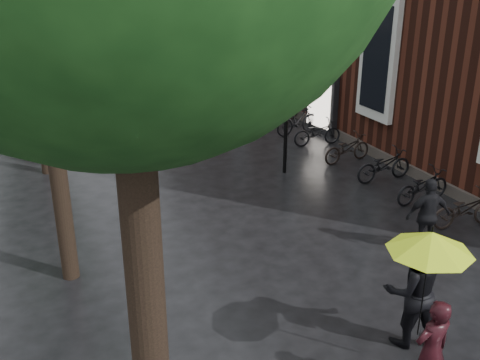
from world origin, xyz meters
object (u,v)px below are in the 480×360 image
person_burgundy (431,352)px  lamp_post (287,94)px  person_black (412,290)px  ad_lightbox (322,103)px  pedestrian_walking (428,215)px  parked_bicycles (331,138)px

person_burgundy → lamp_post: lamp_post is taller
person_black → ad_lightbox: (4.72, 10.38, 0.09)m
person_burgundy → person_black: 1.28m
pedestrian_walking → ad_lightbox: bearing=-93.2°
person_burgundy → parked_bicycles: bearing=-116.5°
ad_lightbox → lamp_post: bearing=-144.7°
pedestrian_walking → lamp_post: lamp_post is taller
person_black → parked_bicycles: (3.93, 8.52, -0.50)m
person_black → lamp_post: size_ratio=0.51×
person_burgundy → ad_lightbox: bearing=-116.2°
lamp_post → pedestrian_walking: bearing=-83.6°
ad_lightbox → lamp_post: lamp_post is taller
person_black → parked_bicycles: bearing=-99.6°
person_burgundy → person_black: (0.58, 1.13, 0.15)m
person_burgundy → lamp_post: 9.02m
ad_lightbox → lamp_post: size_ratio=0.55×
person_burgundy → person_black: bearing=-118.8°
person_burgundy → parked_bicycles: size_ratio=0.14×
person_burgundy → ad_lightbox: (5.30, 11.51, 0.24)m
pedestrian_walking → ad_lightbox: (2.40, 8.10, 0.24)m
person_burgundy → pedestrian_walking: same height
person_burgundy → person_black: person_black is taller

